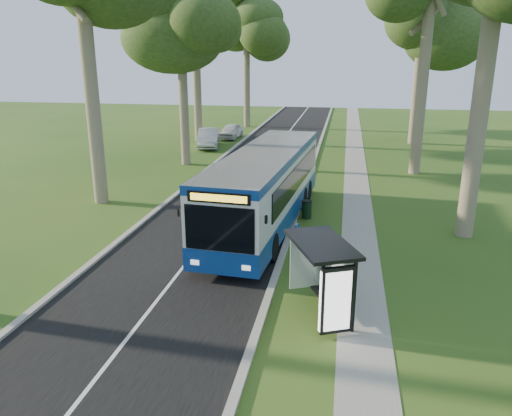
{
  "coord_description": "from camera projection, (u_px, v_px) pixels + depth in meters",
  "views": [
    {
      "loc": [
        2.19,
        -15.77,
        7.6
      ],
      "look_at": [
        -1.24,
        3.3,
        1.6
      ],
      "focal_mm": 35.0,
      "sensor_mm": 36.0,
      "label": 1
    }
  ],
  "objects": [
    {
      "name": "road",
      "position": [
        237.0,
        198.0,
        27.43
      ],
      "size": [
        7.0,
        100.0,
        0.02
      ],
      "primitive_type": "cube",
      "color": "black",
      "rests_on": "ground"
    },
    {
      "name": "bus_shelter",
      "position": [
        325.0,
        270.0,
        14.32
      ],
      "size": [
        2.48,
        3.12,
        2.36
      ],
      "rotation": [
        0.0,
        0.0,
        0.42
      ],
      "color": "black",
      "rests_on": "ground"
    },
    {
      "name": "tree_east_d",
      "position": [
        424.0,
        3.0,
        40.87
      ],
      "size": [
        5.2,
        5.2,
        15.65
      ],
      "color": "#7A6B56",
      "rests_on": "ground"
    },
    {
      "name": "car_silver",
      "position": [
        209.0,
        138.0,
        42.26
      ],
      "size": [
        2.58,
        4.97,
        1.56
      ],
      "primitive_type": "imported",
      "rotation": [
        0.0,
        0.0,
        0.2
      ],
      "color": "#A4A6AC",
      "rests_on": "ground"
    },
    {
      "name": "bus",
      "position": [
        265.0,
        188.0,
        22.56
      ],
      "size": [
        3.73,
        13.18,
        3.45
      ],
      "rotation": [
        0.0,
        0.0,
        -0.08
      ],
      "color": "white",
      "rests_on": "ground"
    },
    {
      "name": "kerb_east",
      "position": [
        301.0,
        200.0,
        26.83
      ],
      "size": [
        0.25,
        100.0,
        0.12
      ],
      "primitive_type": "cube",
      "color": "#9E9B93",
      "rests_on": "ground"
    },
    {
      "name": "centre_line",
      "position": [
        237.0,
        198.0,
        27.43
      ],
      "size": [
        0.12,
        100.0,
        0.0
      ],
      "primitive_type": "cube",
      "color": "white",
      "rests_on": "road"
    },
    {
      "name": "bus_stop_sign",
      "position": [
        296.0,
        247.0,
        16.64
      ],
      "size": [
        0.15,
        0.31,
        2.25
      ],
      "rotation": [
        0.0,
        0.0,
        -0.35
      ],
      "color": "gray",
      "rests_on": "ground"
    },
    {
      "name": "ground",
      "position": [
        274.0,
        281.0,
        17.44
      ],
      "size": [
        120.0,
        120.0,
        0.0
      ],
      "primitive_type": "plane",
      "color": "#285219",
      "rests_on": "ground"
    },
    {
      "name": "tree_west_c",
      "position": [
        180.0,
        23.0,
        33.07
      ],
      "size": [
        5.2,
        5.2,
        12.87
      ],
      "color": "#7A6B56",
      "rests_on": "ground"
    },
    {
      "name": "footpath",
      "position": [
        357.0,
        204.0,
        26.33
      ],
      "size": [
        1.5,
        100.0,
        0.02
      ],
      "primitive_type": "cube",
      "color": "gray",
      "rests_on": "ground"
    },
    {
      "name": "car_white",
      "position": [
        231.0,
        131.0,
        46.78
      ],
      "size": [
        1.79,
        4.03,
        1.35
      ],
      "primitive_type": "imported",
      "rotation": [
        0.0,
        0.0,
        -0.05
      ],
      "color": "silver",
      "rests_on": "ground"
    },
    {
      "name": "tree_west_e",
      "position": [
        246.0,
        16.0,
        51.25
      ],
      "size": [
        5.2,
        5.2,
        15.33
      ],
      "color": "#7A6B56",
      "rests_on": "ground"
    },
    {
      "name": "kerb_west",
      "position": [
        176.0,
        194.0,
        28.01
      ],
      "size": [
        0.25,
        100.0,
        0.12
      ],
      "primitive_type": "cube",
      "color": "#9E9B93",
      "rests_on": "ground"
    },
    {
      "name": "litter_bin",
      "position": [
        307.0,
        209.0,
        24.0
      ],
      "size": [
        0.5,
        0.5,
        0.88
      ],
      "rotation": [
        0.0,
        0.0,
        -0.43
      ],
      "color": "black",
      "rests_on": "ground"
    }
  ]
}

